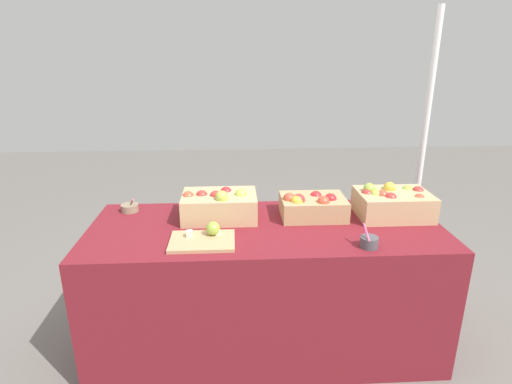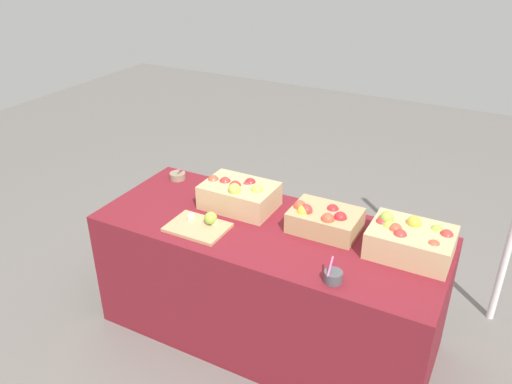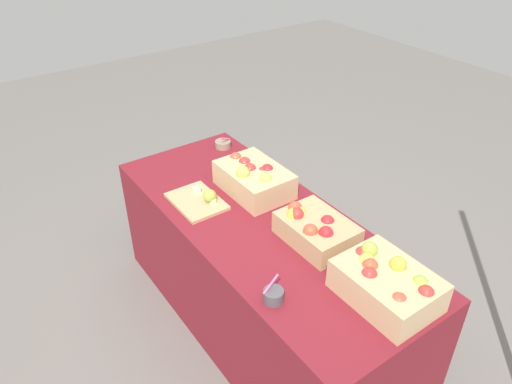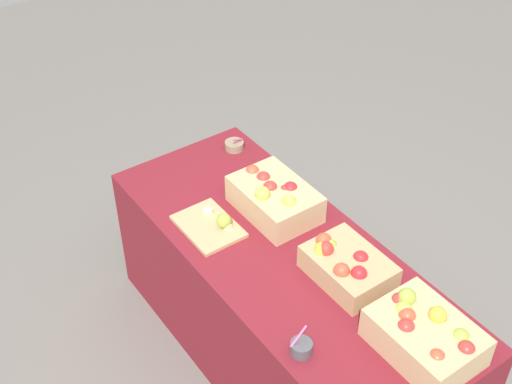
{
  "view_description": "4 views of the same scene",
  "coord_description": "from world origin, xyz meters",
  "views": [
    {
      "loc": [
        -0.17,
        -2.06,
        1.64
      ],
      "look_at": [
        -0.05,
        0.07,
        0.91
      ],
      "focal_mm": 29.2,
      "sensor_mm": 36.0,
      "label": 1
    },
    {
      "loc": [
        1.05,
        -2.12,
        2.19
      ],
      "look_at": [
        -0.06,
        -0.03,
        0.95
      ],
      "focal_mm": 36.03,
      "sensor_mm": 36.0,
      "label": 2
    },
    {
      "loc": [
        1.61,
        -1.18,
        2.23
      ],
      "look_at": [
        -0.11,
        0.04,
        0.84
      ],
      "focal_mm": 34.5,
      "sensor_mm": 36.0,
      "label": 3
    },
    {
      "loc": [
        1.73,
        -1.39,
        2.86
      ],
      "look_at": [
        -0.2,
        -0.02,
        0.96
      ],
      "focal_mm": 48.53,
      "sensor_mm": 36.0,
      "label": 4
    }
  ],
  "objects": [
    {
      "name": "apple_crate_middle",
      "position": [
        0.27,
        0.11,
        0.81
      ],
      "size": [
        0.36,
        0.26,
        0.15
      ],
      "color": "tan",
      "rests_on": "table"
    },
    {
      "name": "ground_plane",
      "position": [
        0.0,
        0.0,
        0.0
      ],
      "size": [
        10.0,
        10.0,
        0.0
      ],
      "primitive_type": "plane",
      "color": "slate"
    },
    {
      "name": "apple_crate_left",
      "position": [
        0.73,
        0.1,
        0.82
      ],
      "size": [
        0.4,
        0.3,
        0.19
      ],
      "color": "tan",
      "rests_on": "table"
    },
    {
      "name": "sample_bowl_mid",
      "position": [
        -0.78,
        0.26,
        0.76
      ],
      "size": [
        0.1,
        0.1,
        0.09
      ],
      "color": "gray",
      "rests_on": "table"
    },
    {
      "name": "sample_bowl_near",
      "position": [
        0.47,
        -0.29,
        0.77
      ],
      "size": [
        0.09,
        0.09,
        0.11
      ],
      "color": "#4C4C51",
      "rests_on": "table"
    },
    {
      "name": "table",
      "position": [
        0.0,
        0.0,
        0.37
      ],
      "size": [
        1.9,
        0.76,
        0.74
      ],
      "primitive_type": "cube",
      "color": "maroon",
      "rests_on": "ground_plane"
    },
    {
      "name": "cutting_board_front",
      "position": [
        -0.32,
        -0.18,
        0.76
      ],
      "size": [
        0.32,
        0.23,
        0.09
      ],
      "color": "tan",
      "rests_on": "table"
    },
    {
      "name": "apple_crate_right",
      "position": [
        -0.25,
        0.13,
        0.82
      ],
      "size": [
        0.41,
        0.29,
        0.19
      ],
      "color": "tan",
      "rests_on": "table"
    }
  ]
}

